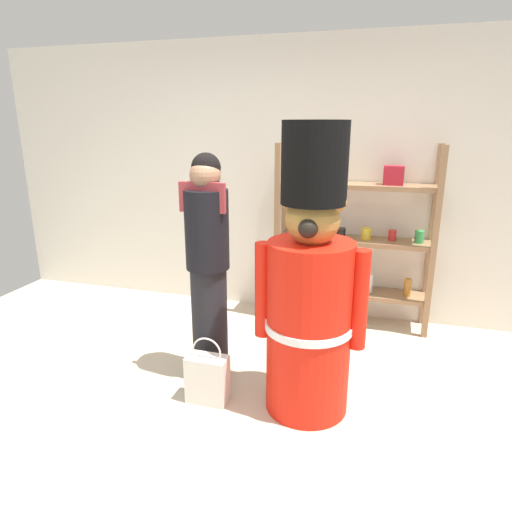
% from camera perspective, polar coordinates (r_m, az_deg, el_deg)
% --- Properties ---
extents(ground_plane, '(6.40, 6.40, 0.00)m').
position_cam_1_polar(ground_plane, '(2.90, -3.80, -22.75)').
color(ground_plane, beige).
extents(back_wall, '(6.40, 0.12, 2.60)m').
position_cam_1_polar(back_wall, '(4.41, 5.84, 9.44)').
color(back_wall, silver).
rests_on(back_wall, ground_plane).
extents(merchandise_shelf, '(1.41, 0.35, 1.67)m').
position_cam_1_polar(merchandise_shelf, '(4.21, 12.31, 2.44)').
color(merchandise_shelf, '#93704C').
rests_on(merchandise_shelf, ground_plane).
extents(teddy_bear_guard, '(0.72, 0.56, 1.85)m').
position_cam_1_polar(teddy_bear_guard, '(2.84, 6.85, -4.99)').
color(teddy_bear_guard, red).
rests_on(teddy_bear_guard, ground_plane).
extents(person_shopper, '(0.32, 0.30, 1.65)m').
position_cam_1_polar(person_shopper, '(3.17, -6.12, -1.18)').
color(person_shopper, black).
rests_on(person_shopper, ground_plane).
extents(shopping_bag, '(0.28, 0.15, 0.48)m').
position_cam_1_polar(shopping_bag, '(3.17, -6.19, -15.16)').
color(shopping_bag, silver).
rests_on(shopping_bag, ground_plane).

